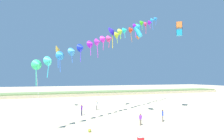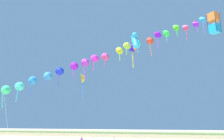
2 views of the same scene
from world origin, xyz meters
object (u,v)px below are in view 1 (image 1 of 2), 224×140
Objects in this scene: large_kite_outer_drift at (138,31)px; beach_cooler at (141,139)px; person_mid_center at (82,109)px; beach_ball at (90,131)px; large_kite_low_lead at (112,31)px; large_kite_mid_trail at (179,29)px; person_far_left at (163,115)px; person_near_right at (140,118)px; large_kite_high_solo at (58,50)px; person_near_left at (97,105)px.

beach_cooler is (-4.98, -9.90, -13.34)m from large_kite_outer_drift.
beach_ball is (-0.54, -8.89, -0.83)m from person_mid_center.
large_kite_low_lead is at bearing 105.98° from large_kite_outer_drift.
beach_ball is (-18.38, -7.04, -15.03)m from large_kite_mid_trail.
large_kite_low_lead reaches higher than beach_ball.
beach_cooler is at bearing -46.13° from beach_ball.
large_kite_mid_trail is at bearing 36.00° from person_far_left.
person_far_left is at bearing 40.86° from beach_cooler.
large_kite_outer_drift is at bearing -171.57° from large_kite_mid_trail.
person_far_left is 18.55m from large_kite_low_lead.
large_kite_mid_trail reaches higher than person_far_left.
large_kite_high_solo is at bearing 121.35° from person_near_right.
person_mid_center reaches higher than person_far_left.
person_mid_center is 12.49m from person_far_left.
person_far_left is 10.54m from beach_ball.
person_near_right is 4.18× the size of beach_ball.
large_kite_outer_drift is 6.92× the size of beach_ball.
person_mid_center is 1.06× the size of person_far_left.
large_kite_mid_trail reaches higher than large_kite_high_solo.
beach_cooler is at bearing -74.95° from person_mid_center.
beach_ball is at bearing -119.30° from large_kite_low_lead.
person_near_left is at bearing 72.70° from beach_ball.
large_kite_high_solo reaches higher than beach_cooler.
large_kite_mid_trail is 0.56× the size of large_kite_high_solo.
person_near_right is 0.60× the size of large_kite_outer_drift.
person_far_left is at bearing 6.95° from beach_ball.
person_near_right is 18.72m from large_kite_low_lead.
beach_cooler is at bearing -100.09° from large_kite_low_lead.
large_kite_mid_trail is 9.58m from large_kite_outer_drift.
person_far_left is 8.45m from beach_cooler.
person_mid_center is 3.02× the size of beach_cooler.
large_kite_mid_trail is 6.86× the size of beach_ball.
large_kite_high_solo reaches higher than beach_ball.
large_kite_outer_drift is (-1.39, 4.39, 12.60)m from person_far_left.
large_kite_mid_trail is at bearing 8.43° from large_kite_outer_drift.
large_kite_low_lead is 1.00× the size of large_kite_high_solo.
large_kite_high_solo reaches higher than person_near_right.
person_far_left is at bearing -73.39° from large_kite_low_lead.
person_near_left is at bearing 158.74° from large_kite_mid_trail.
person_mid_center is (-3.40, -3.77, 0.00)m from person_near_left.
large_kite_high_solo reaches higher than person_mid_center.
person_mid_center is at bearing -65.12° from large_kite_high_solo.
person_near_right is 19.59m from large_kite_mid_trail.
large_kite_high_solo is 20.15m from beach_ball.
large_kite_high_solo is at bearing 100.18° from beach_ball.
large_kite_mid_trail is at bearing -5.91° from person_mid_center.
large_kite_low_lead is 11.37m from large_kite_high_solo.
large_kite_outer_drift is (2.38, 5.04, 12.67)m from person_near_right.
person_mid_center is 22.88m from large_kite_mid_trail.
person_near_left is 5.08m from person_mid_center.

